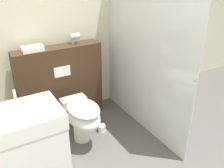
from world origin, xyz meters
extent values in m
cube|color=beige|center=(0.00, 2.07, 1.25)|extent=(8.00, 0.06, 2.50)
cube|color=#3D2819|center=(-0.24, 1.86, 0.55)|extent=(1.18, 0.24, 1.09)
cube|color=white|center=(-0.24, 1.74, 0.79)|extent=(0.22, 0.01, 0.14)
cube|color=silver|center=(0.65, 1.16, 1.07)|extent=(0.01, 1.75, 2.14)
sphere|color=#B2B2B7|center=(0.65, 0.31, 1.03)|extent=(0.04, 0.04, 0.04)
cylinder|color=white|center=(-0.22, 1.26, 0.19)|extent=(0.21, 0.21, 0.38)
ellipsoid|color=white|center=(-0.22, 1.17, 0.40)|extent=(0.37, 0.54, 0.23)
ellipsoid|color=white|center=(-0.22, 1.17, 0.53)|extent=(0.36, 0.53, 0.02)
cube|color=white|center=(-0.22, 1.49, 0.44)|extent=(0.33, 0.15, 0.13)
cube|color=white|center=(-0.98, 0.68, 0.42)|extent=(0.64, 0.48, 0.84)
cube|color=white|center=(-0.98, 0.68, 0.91)|extent=(0.65, 0.49, 0.14)
cylinder|color=silver|center=(-0.98, 0.81, 1.05)|extent=(0.02, 0.02, 0.14)
cylinder|color=#B7B7BC|center=(0.02, 1.89, 1.19)|extent=(0.13, 0.08, 0.08)
cone|color=#B7B7BC|center=(0.10, 1.89, 1.19)|extent=(0.03, 0.07, 0.07)
cylinder|color=#B7B7BC|center=(-0.01, 1.89, 1.14)|extent=(0.03, 0.03, 0.09)
cube|color=white|center=(-0.56, 1.85, 1.13)|extent=(0.26, 0.15, 0.06)
cylinder|color=white|center=(0.09, 1.28, 0.05)|extent=(0.11, 0.11, 0.09)
camera|label=1|loc=(-1.21, -1.21, 2.08)|focal=40.00mm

